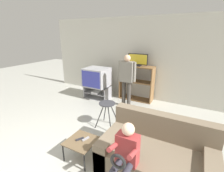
{
  "coord_description": "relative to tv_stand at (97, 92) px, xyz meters",
  "views": [
    {
      "loc": [
        1.91,
        -0.98,
        2.08
      ],
      "look_at": [
        0.17,
        2.22,
        0.9
      ],
      "focal_mm": 26.0,
      "sensor_mm": 36.0,
      "label": 1
    }
  ],
  "objects": [
    {
      "name": "wall_back",
      "position": [
        0.96,
        0.8,
        1.09
      ],
      "size": [
        6.4,
        0.06,
        2.6
      ],
      "color": "beige",
      "rests_on": "ground_plane"
    },
    {
      "name": "tv_stand",
      "position": [
        0.0,
        0.0,
        0.0
      ],
      "size": [
        0.84,
        0.45,
        0.43
      ],
      "color": "#939399",
      "rests_on": "ground_plane"
    },
    {
      "name": "television_main",
      "position": [
        -0.01,
        0.01,
        0.51
      ],
      "size": [
        0.75,
        0.68,
        0.59
      ],
      "color": "#9E9EA3",
      "rests_on": "tv_stand"
    },
    {
      "name": "media_shelf",
      "position": [
        1.18,
        0.52,
        0.36
      ],
      "size": [
        1.08,
        0.41,
        1.12
      ],
      "color": "brown",
      "rests_on": "ground_plane"
    },
    {
      "name": "television_flat",
      "position": [
        1.19,
        0.52,
        1.09
      ],
      "size": [
        0.63,
        0.2,
        0.38
      ],
      "color": "black",
      "rests_on": "media_shelf"
    },
    {
      "name": "folding_stool",
      "position": [
        1.18,
        -1.37,
        0.28
      ],
      "size": [
        0.45,
        0.41,
        0.6
      ],
      "color": "black",
      "rests_on": "ground_plane"
    },
    {
      "name": "snack_table",
      "position": [
        1.3,
        -2.45,
        0.1
      ],
      "size": [
        0.49,
        0.49,
        0.35
      ],
      "color": "brown",
      "rests_on": "ground_plane"
    },
    {
      "name": "remote_control_black",
      "position": [
        1.26,
        -2.45,
        0.15
      ],
      "size": [
        0.1,
        0.14,
        0.02
      ],
      "primitive_type": "cube",
      "rotation": [
        0.0,
        0.0,
        -0.53
      ],
      "color": "#232328",
      "rests_on": "snack_table"
    },
    {
      "name": "remote_control_white",
      "position": [
        1.34,
        -2.39,
        0.15
      ],
      "size": [
        0.07,
        0.15,
        0.02
      ],
      "primitive_type": "cube",
      "rotation": [
        0.0,
        0.0,
        -0.26
      ],
      "color": "gray",
      "rests_on": "snack_table"
    },
    {
      "name": "couch",
      "position": [
        2.49,
        -2.09,
        0.06
      ],
      "size": [
        1.68,
        0.96,
        0.83
      ],
      "color": "#756651",
      "rests_on": "ground_plane"
    },
    {
      "name": "person_standing_adult",
      "position": [
        1.12,
        -0.14,
        0.71
      ],
      "size": [
        0.53,
        0.2,
        1.53
      ],
      "color": "#3D3833",
      "rests_on": "ground_plane"
    },
    {
      "name": "person_seated_child",
      "position": [
        2.19,
        -2.65,
        0.37
      ],
      "size": [
        0.33,
        0.43,
        1.0
      ],
      "color": "#2D2D38",
      "rests_on": "ground_plane"
    }
  ]
}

